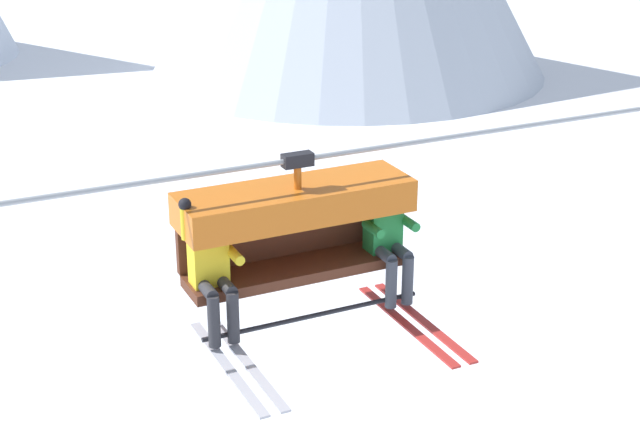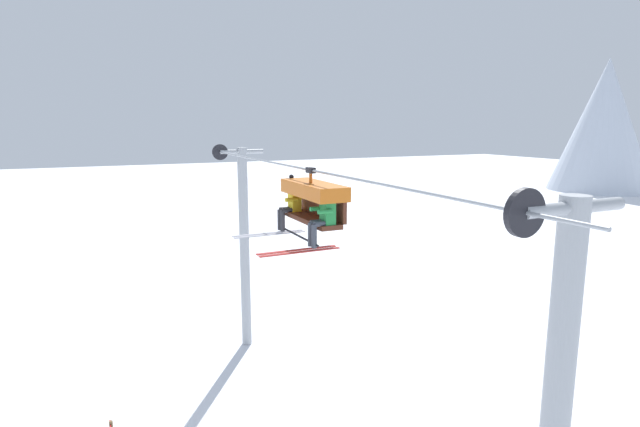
% 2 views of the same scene
% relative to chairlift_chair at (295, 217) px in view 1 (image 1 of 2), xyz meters
% --- Properties ---
extents(lift_cable, '(15.71, 0.05, 0.05)m').
position_rel_chairlift_chair_xyz_m(lift_cable, '(-1.05, -0.07, 0.58)').
color(lift_cable, '#9EA3A8').
extents(chairlift_chair, '(2.17, 0.74, 1.48)m').
position_rel_chairlift_chair_xyz_m(chairlift_chair, '(0.00, 0.00, 0.00)').
color(chairlift_chair, '#512819').
extents(skier_yellow, '(0.48, 1.70, 1.34)m').
position_rel_chairlift_chair_xyz_m(skier_yellow, '(-0.88, -0.21, -0.26)').
color(skier_yellow, yellow).
extents(skier_green, '(0.46, 1.70, 1.23)m').
position_rel_chairlift_chair_xyz_m(skier_green, '(0.88, -0.22, -0.28)').
color(skier_green, '#23843D').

